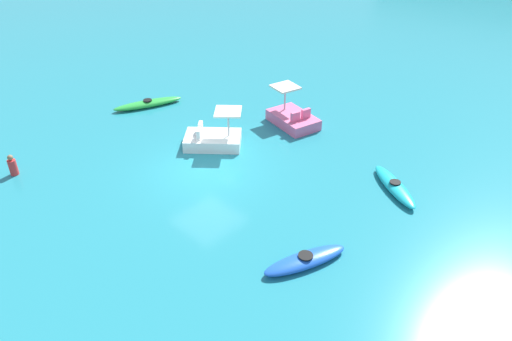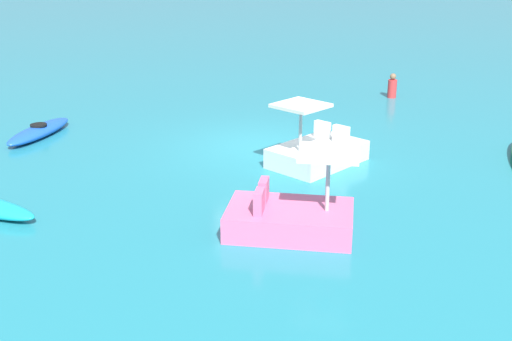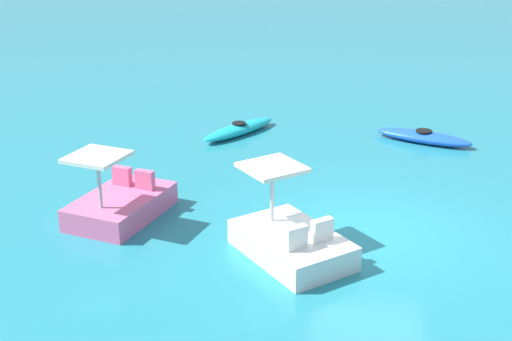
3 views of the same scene
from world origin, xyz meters
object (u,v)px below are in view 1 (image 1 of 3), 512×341
(kayak_cyan, at_px, (394,186))
(pedal_boat_pink, at_px, (293,118))
(pedal_boat_white, at_px, (213,139))
(kayak_blue, at_px, (305,260))
(kayak_green, at_px, (148,104))
(person_near_shore, at_px, (13,166))

(kayak_cyan, relative_size, pedal_boat_pink, 1.05)
(kayak_cyan, distance_m, pedal_boat_white, 7.85)
(kayak_blue, xyz_separation_m, pedal_boat_white, (-7.56, 3.11, 0.17))
(kayak_blue, height_order, pedal_boat_white, pedal_boat_white)
(kayak_blue, bearing_deg, pedal_boat_white, 157.66)
(kayak_blue, bearing_deg, kayak_cyan, 90.76)
(kayak_green, bearing_deg, pedal_boat_pink, 28.03)
(kayak_cyan, xyz_separation_m, kayak_green, (-12.79, -1.95, -0.00))
(kayak_blue, xyz_separation_m, kayak_green, (-12.87, 3.53, -0.00))
(person_near_shore, bearing_deg, pedal_boat_pink, 64.22)
(kayak_cyan, xyz_separation_m, pedal_boat_white, (-7.48, -2.38, 0.17))
(pedal_boat_white, xyz_separation_m, person_near_shore, (-4.03, -6.98, 0.05))
(kayak_blue, xyz_separation_m, person_near_shore, (-11.59, -3.88, 0.22))
(pedal_boat_white, bearing_deg, kayak_blue, -22.34)
(person_near_shore, bearing_deg, pedal_boat_white, 60.02)
(kayak_cyan, bearing_deg, person_near_shore, -140.89)
(kayak_cyan, bearing_deg, kayak_green, -171.32)
(kayak_cyan, distance_m, kayak_blue, 5.48)
(kayak_cyan, xyz_separation_m, pedal_boat_pink, (-6.25, 1.53, 0.17))
(pedal_boat_white, distance_m, pedal_boat_pink, 4.09)
(pedal_boat_pink, distance_m, person_near_shore, 12.09)
(kayak_green, relative_size, person_near_shore, 3.92)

